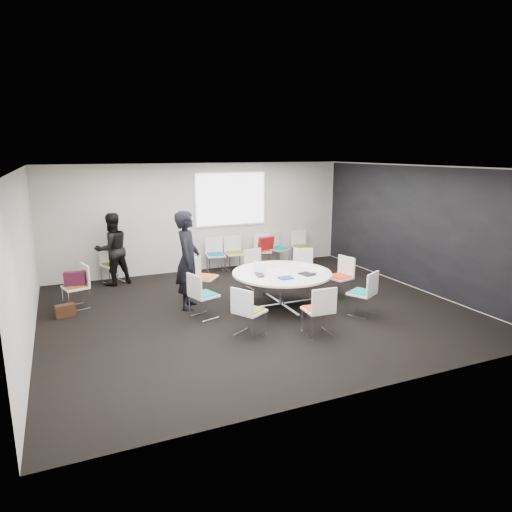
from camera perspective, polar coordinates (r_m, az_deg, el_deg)
name	(u,v)px	position (r m, az deg, el deg)	size (l,w,h in m)	color
room_shell	(259,241)	(8.85, 0.40, 1.93)	(8.08, 7.08, 2.88)	black
conference_table	(282,283)	(9.21, 3.24, -3.33)	(1.99, 1.99, 0.73)	silver
projection_screen	(231,199)	(12.22, -3.14, 7.11)	(1.90, 0.03, 1.35)	white
chair_ring_a	(339,285)	(10.03, 10.39, -3.56)	(0.55, 0.55, 0.88)	silver
chair_ring_b	(303,276)	(10.65, 5.85, -2.44)	(0.62, 0.61, 0.88)	silver
chair_ring_c	(257,276)	(10.56, 0.13, -2.51)	(0.53, 0.52, 0.88)	silver
chair_ring_d	(205,285)	(9.93, -6.45, -3.61)	(0.64, 0.64, 0.88)	silver
chair_ring_e	(204,304)	(8.73, -6.58, -5.96)	(0.57, 0.58, 0.88)	silver
chair_ring_f	(249,321)	(7.85, -0.87, -8.08)	(0.62, 0.62, 0.88)	silver
chair_ring_g	(318,319)	(7.98, 7.76, -7.84)	(0.48, 0.47, 0.88)	silver
chair_ring_h	(362,302)	(9.03, 13.10, -5.56)	(0.62, 0.61, 0.88)	silver
chair_back_a	(216,261)	(12.01, -5.08, -0.66)	(0.51, 0.50, 0.88)	silver
chair_back_b	(235,260)	(12.16, -2.69, -0.45)	(0.49, 0.48, 0.88)	silver
chair_back_c	(263,257)	(12.45, 0.84, -0.11)	(0.59, 0.58, 0.88)	silver
chair_back_d	(278,255)	(12.71, 2.81, 0.14)	(0.59, 0.59, 0.88)	silver
chair_back_e	(301,253)	(13.04, 5.67, 0.42)	(0.49, 0.47, 0.88)	silver
chair_spare_left	(77,295)	(9.87, -21.47, -4.55)	(0.56, 0.56, 0.88)	silver
chair_person_back	(113,271)	(11.48, -17.46, -1.85)	(0.59, 0.59, 0.88)	silver
person_main	(188,260)	(9.15, -8.54, -0.51)	(0.72, 0.47, 1.97)	black
person_back	(112,249)	(11.19, -17.54, 0.82)	(0.83, 0.65, 1.71)	black
laptop	(262,274)	(8.91, 0.76, -2.33)	(0.35, 0.22, 0.03)	#333338
laptop_lid	(260,267)	(9.00, 0.44, -1.41)	(0.30, 0.02, 0.22)	silver
notebook_black	(307,274)	(9.01, 6.36, -2.26)	(0.22, 0.30, 0.02)	black
tablet_folio	(286,278)	(8.70, 3.74, -2.74)	(0.26, 0.20, 0.03)	navy
papers_right	(303,265)	(9.73, 5.90, -1.15)	(0.30, 0.21, 0.00)	white
papers_front	(315,268)	(9.49, 7.44, -1.56)	(0.30, 0.21, 0.00)	silver
cup	(271,266)	(9.44, 1.93, -1.25)	(0.08, 0.08, 0.09)	white
phone	(312,274)	(9.08, 7.06, -2.19)	(0.14, 0.07, 0.01)	black
maroon_bag	(75,279)	(9.78, -21.72, -2.63)	(0.40, 0.14, 0.28)	#441226
brown_bag	(65,311)	(9.51, -22.74, -6.31)	(0.36, 0.16, 0.24)	#331D10
red_jacket	(266,243)	(12.16, 1.26, 1.62)	(0.44, 0.10, 0.35)	maroon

